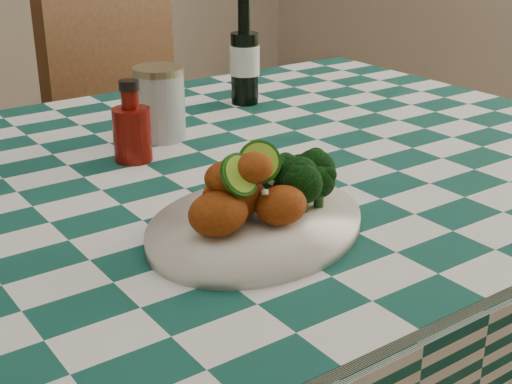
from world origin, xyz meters
TOP-DOWN VIEW (x-y plane):
  - plate at (-0.00, -0.25)m, footprint 0.38×0.34m
  - fried_chicken_pile at (-0.01, -0.25)m, footprint 0.14×0.10m
  - broccoli_side at (0.08, -0.23)m, footprint 0.09×0.09m
  - ketchup_bottle at (-0.01, 0.09)m, footprint 0.07×0.07m
  - mason_jar at (0.09, 0.17)m, footprint 0.10×0.10m
  - beer_bottle at (0.34, 0.28)m, footprint 0.07×0.07m
  - wooden_chair_right at (0.40, 0.71)m, footprint 0.60×0.61m

SIDE VIEW (x-z plane):
  - wooden_chair_right at x=0.40m, z-range 0.00..1.02m
  - plate at x=0.00m, z-range 0.79..0.80m
  - broccoli_side at x=0.08m, z-range 0.80..0.87m
  - fried_chicken_pile at x=-0.01m, z-range 0.80..0.89m
  - mason_jar at x=0.09m, z-range 0.79..0.91m
  - ketchup_bottle at x=-0.01m, z-range 0.79..0.92m
  - beer_bottle at x=0.34m, z-range 0.79..1.00m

